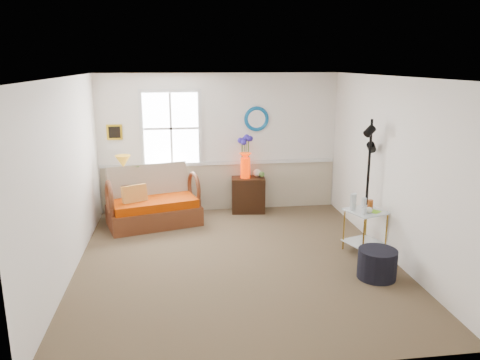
{
  "coord_description": "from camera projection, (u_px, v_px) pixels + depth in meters",
  "views": [
    {
      "loc": [
        -0.8,
        -6.21,
        2.79
      ],
      "look_at": [
        0.13,
        0.58,
        1.06
      ],
      "focal_mm": 35.0,
      "sensor_mm": 36.0,
      "label": 1
    }
  ],
  "objects": [
    {
      "name": "chair_rail",
      "position": [
        220.0,
        163.0,
        8.9
      ],
      "size": [
        4.46,
        0.04,
        0.06
      ],
      "primitive_type": "cube",
      "color": "silver",
      "rests_on": "walls"
    },
    {
      "name": "ceiling",
      "position": [
        236.0,
        77.0,
        6.11
      ],
      "size": [
        4.5,
        5.0,
        0.01
      ],
      "primitive_type": "cube",
      "color": "white",
      "rests_on": "walls"
    },
    {
      "name": "potted_plant",
      "position": [
        134.0,
        175.0,
        8.39
      ],
      "size": [
        0.33,
        0.36,
        0.25
      ],
      "primitive_type": "imported",
      "rotation": [
        0.0,
        0.0,
        -0.11
      ],
      "color": "#507835",
      "rests_on": "lamp_stand"
    },
    {
      "name": "floor",
      "position": [
        237.0,
        261.0,
        6.75
      ],
      "size": [
        4.5,
        5.0,
        0.01
      ],
      "primitive_type": "cube",
      "color": "brown",
      "rests_on": "ground"
    },
    {
      "name": "table_lamp",
      "position": [
        124.0,
        169.0,
        8.33
      ],
      "size": [
        0.29,
        0.29,
        0.5
      ],
      "primitive_type": null,
      "rotation": [
        0.0,
        0.0,
        -0.05
      ],
      "color": "#B8801B",
      "rests_on": "lamp_stand"
    },
    {
      "name": "lamp_stand",
      "position": [
        127.0,
        201.0,
        8.45
      ],
      "size": [
        0.42,
        0.42,
        0.69
      ],
      "primitive_type": null,
      "rotation": [
        0.0,
        0.0,
        0.09
      ],
      "color": "black",
      "rests_on": "floor"
    },
    {
      "name": "throw_pillow",
      "position": [
        135.0,
        198.0,
        7.97
      ],
      "size": [
        0.43,
        0.29,
        0.43
      ],
      "primitive_type": null,
      "rotation": [
        0.0,
        0.0,
        0.48
      ],
      "color": "#B85A1C",
      "rests_on": "loveseat"
    },
    {
      "name": "flower_vase",
      "position": [
        245.0,
        157.0,
        8.73
      ],
      "size": [
        0.25,
        0.25,
        0.79
      ],
      "primitive_type": null,
      "rotation": [
        0.0,
        0.0,
        -0.07
      ],
      "color": "#F32B00",
      "rests_on": "cabinet"
    },
    {
      "name": "wainscot",
      "position": [
        220.0,
        187.0,
        9.02
      ],
      "size": [
        4.46,
        0.02,
        0.9
      ],
      "primitive_type": "cube",
      "color": "tan",
      "rests_on": "walls"
    },
    {
      "name": "ottoman",
      "position": [
        377.0,
        264.0,
        6.18
      ],
      "size": [
        0.62,
        0.62,
        0.39
      ],
      "primitive_type": "cylinder",
      "rotation": [
        0.0,
        0.0,
        0.24
      ],
      "color": "black",
      "rests_on": "floor"
    },
    {
      "name": "cabinet",
      "position": [
        248.0,
        195.0,
        8.91
      ],
      "size": [
        0.66,
        0.46,
        0.67
      ],
      "primitive_type": null,
      "rotation": [
        0.0,
        0.0,
        -0.1
      ],
      "color": "black",
      "rests_on": "floor"
    },
    {
      "name": "tabletop_items",
      "position": [
        364.0,
        202.0,
        6.91
      ],
      "size": [
        0.6,
        0.6,
        0.26
      ],
      "primitive_type": null,
      "rotation": [
        0.0,
        0.0,
        0.66
      ],
      "color": "silver",
      "rests_on": "side_table"
    },
    {
      "name": "mirror",
      "position": [
        256.0,
        119.0,
        8.79
      ],
      "size": [
        0.47,
        0.07,
        0.47
      ],
      "primitive_type": "torus",
      "rotation": [
        1.57,
        0.0,
        0.0
      ],
      "color": "#1578B3",
      "rests_on": "walls"
    },
    {
      "name": "picture",
      "position": [
        115.0,
        132.0,
        8.5
      ],
      "size": [
        0.28,
        0.03,
        0.28
      ],
      "primitive_type": "cube",
      "color": "gold",
      "rests_on": "walls"
    },
    {
      "name": "window",
      "position": [
        171.0,
        128.0,
        8.61
      ],
      "size": [
        1.14,
        0.06,
        1.44
      ],
      "primitive_type": null,
      "color": "white",
      "rests_on": "walls"
    },
    {
      "name": "loveseat",
      "position": [
        153.0,
        197.0,
        8.16
      ],
      "size": [
        1.73,
        1.27,
        1.01
      ],
      "primitive_type": null,
      "rotation": [
        0.0,
        0.0,
        0.28
      ],
      "color": "#5D3216",
      "rests_on": "floor"
    },
    {
      "name": "side_table",
      "position": [
        365.0,
        231.0,
        7.0
      ],
      "size": [
        0.65,
        0.65,
        0.65
      ],
      "primitive_type": null,
      "rotation": [
        0.0,
        0.0,
        0.34
      ],
      "color": "#A57E25",
      "rests_on": "floor"
    },
    {
      "name": "floor_lamp",
      "position": [
        368.0,
        184.0,
        7.14
      ],
      "size": [
        0.38,
        0.38,
        1.97
      ],
      "primitive_type": null,
      "rotation": [
        0.0,
        0.0,
        0.43
      ],
      "color": "black",
      "rests_on": "floor"
    },
    {
      "name": "walls",
      "position": [
        236.0,
        173.0,
        6.43
      ],
      "size": [
        4.51,
        5.01,
        2.6
      ],
      "color": "white",
      "rests_on": "floor"
    }
  ]
}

